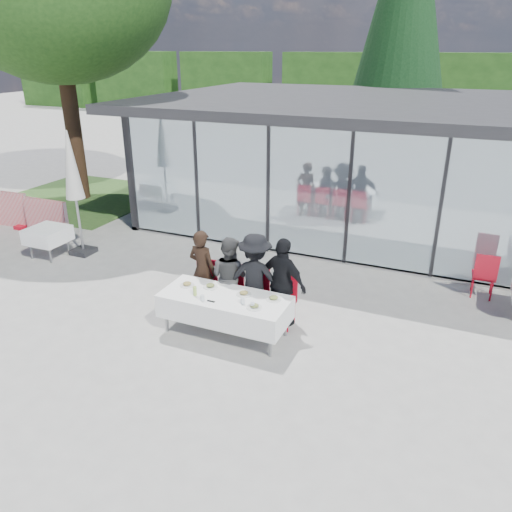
{
  "coord_description": "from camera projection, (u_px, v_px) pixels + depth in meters",
  "views": [
    {
      "loc": [
        3.39,
        -6.69,
        4.74
      ],
      "look_at": [
        -0.02,
        1.2,
        1.12
      ],
      "focal_mm": 35.0,
      "sensor_mm": 36.0,
      "label": 1
    }
  ],
  "objects": [
    {
      "name": "diner_chair_d",
      "position": [
        284.0,
        297.0,
        9.05
      ],
      "size": [
        0.44,
        0.44,
        0.97
      ],
      "color": "#B50C1D",
      "rests_on": "ground"
    },
    {
      "name": "conifer_tree",
      "position": [
        405.0,
        7.0,
        17.23
      ],
      "size": [
        4.0,
        4.0,
        10.5
      ],
      "color": "#382316",
      "rests_on": "ground"
    },
    {
      "name": "drinking_glasses",
      "position": [
        232.0,
        301.0,
        8.34
      ],
      "size": [
        0.96,
        0.24,
        0.1
      ],
      "color": "silver",
      "rests_on": "dining_table"
    },
    {
      "name": "diner_chair_b",
      "position": [
        231.0,
        287.0,
        9.44
      ],
      "size": [
        0.44,
        0.44,
        0.97
      ],
      "color": "#B50C1D",
      "rests_on": "ground"
    },
    {
      "name": "plate_d",
      "position": [
        274.0,
        298.0,
        8.49
      ],
      "size": [
        0.26,
        0.26,
        0.07
      ],
      "color": "silver",
      "rests_on": "dining_table"
    },
    {
      "name": "diner_d",
      "position": [
        283.0,
        283.0,
        8.88
      ],
      "size": [
        1.26,
        1.26,
        1.69
      ],
      "primitive_type": "imported",
      "rotation": [
        0.0,
        0.0,
        2.81
      ],
      "color": "black",
      "rests_on": "ground"
    },
    {
      "name": "grass_patch",
      "position": [
        83.0,
        197.0,
        16.92
      ],
      "size": [
        5.0,
        5.0,
        0.02
      ],
      "primitive_type": "cube",
      "color": "#385926",
      "rests_on": "ground"
    },
    {
      "name": "diner_b",
      "position": [
        229.0,
        276.0,
        9.29
      ],
      "size": [
        0.89,
        0.89,
        1.56
      ],
      "primitive_type": "imported",
      "rotation": [
        0.0,
        0.0,
        2.94
      ],
      "color": "#474747",
      "rests_on": "ground"
    },
    {
      "name": "treeline",
      "position": [
        392.0,
        89.0,
        32.3
      ],
      "size": [
        62.5,
        2.0,
        4.4
      ],
      "color": "#1A3E13",
      "rests_on": "ground"
    },
    {
      "name": "pavilion",
      "position": [
        419.0,
        146.0,
        14.08
      ],
      "size": [
        14.8,
        8.8,
        3.44
      ],
      "color": "gray",
      "rests_on": "ground"
    },
    {
      "name": "folded_eyeglasses",
      "position": [
        211.0,
        301.0,
        8.43
      ],
      "size": [
        0.14,
        0.03,
        0.01
      ],
      "primitive_type": "cube",
      "color": "black",
      "rests_on": "dining_table"
    },
    {
      "name": "plate_a",
      "position": [
        187.0,
        284.0,
        8.99
      ],
      "size": [
        0.26,
        0.26,
        0.07
      ],
      "color": "silver",
      "rests_on": "dining_table"
    },
    {
      "name": "diner_chair_c",
      "position": [
        256.0,
        292.0,
        9.25
      ],
      "size": [
        0.44,
        0.44,
        0.97
      ],
      "color": "#B50C1D",
      "rests_on": "ground"
    },
    {
      "name": "dining_table",
      "position": [
        225.0,
        307.0,
        8.71
      ],
      "size": [
        2.26,
        0.96,
        0.75
      ],
      "color": "white",
      "rests_on": "ground"
    },
    {
      "name": "juice_bottle",
      "position": [
        195.0,
        291.0,
        8.62
      ],
      "size": [
        0.06,
        0.06,
        0.16
      ],
      "primitive_type": "cylinder",
      "color": "#A7C954",
      "rests_on": "dining_table"
    },
    {
      "name": "diner_a",
      "position": [
        203.0,
        270.0,
        9.49
      ],
      "size": [
        0.66,
        0.66,
        1.61
      ],
      "primitive_type": "imported",
      "rotation": [
        0.0,
        0.0,
        3.0
      ],
      "color": "black",
      "rests_on": "ground"
    },
    {
      "name": "plate_b",
      "position": [
        210.0,
        286.0,
        8.93
      ],
      "size": [
        0.26,
        0.26,
        0.07
      ],
      "color": "silver",
      "rests_on": "dining_table"
    },
    {
      "name": "ground",
      "position": [
        230.0,
        339.0,
        8.73
      ],
      "size": [
        90.0,
        90.0,
        0.0
      ],
      "primitive_type": "plane",
      "color": "#9F9D97",
      "rests_on": "ground"
    },
    {
      "name": "spare_table_left",
      "position": [
        48.0,
        235.0,
        11.97
      ],
      "size": [
        0.86,
        0.86,
        0.74
      ],
      "color": "white",
      "rests_on": "ground"
    },
    {
      "name": "spare_chair_b",
      "position": [
        485.0,
        274.0,
        9.98
      ],
      "size": [
        0.46,
        0.46,
        0.97
      ],
      "color": "#B50C1D",
      "rests_on": "ground"
    },
    {
      "name": "plate_c",
      "position": [
        244.0,
        293.0,
        8.66
      ],
      "size": [
        0.26,
        0.26,
        0.07
      ],
      "color": "silver",
      "rests_on": "dining_table"
    },
    {
      "name": "market_umbrella",
      "position": [
        72.0,
        174.0,
        11.59
      ],
      "size": [
        0.5,
        0.5,
        3.0
      ],
      "color": "black",
      "rests_on": "ground"
    },
    {
      "name": "plate_extra",
      "position": [
        254.0,
        306.0,
        8.23
      ],
      "size": [
        0.26,
        0.26,
        0.07
      ],
      "color": "silver",
      "rests_on": "dining_table"
    },
    {
      "name": "diner_chair_a",
      "position": [
        205.0,
        282.0,
        9.65
      ],
      "size": [
        0.44,
        0.44,
        0.97
      ],
      "color": "#B50C1D",
      "rests_on": "ground"
    },
    {
      "name": "diner_c",
      "position": [
        255.0,
        278.0,
        9.08
      ],
      "size": [
        1.26,
        1.26,
        1.69
      ],
      "primitive_type": "imported",
      "rotation": [
        0.0,
        0.0,
        3.31
      ],
      "color": "black",
      "rests_on": "ground"
    }
  ]
}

